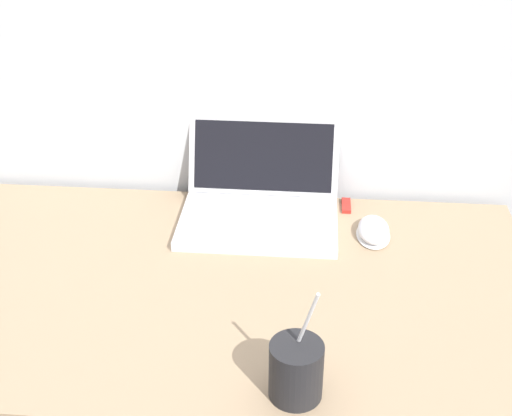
% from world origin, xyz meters
% --- Properties ---
extents(laptop, '(0.34, 0.31, 0.23)m').
position_xyz_m(laptop, '(0.08, 0.62, 0.78)').
color(laptop, silver).
rests_on(laptop, desk).
extents(drink_cup, '(0.08, 0.08, 0.21)m').
position_xyz_m(drink_cup, '(0.18, 0.08, 0.78)').
color(drink_cup, '#232326').
rests_on(drink_cup, desk).
extents(computer_mouse, '(0.07, 0.12, 0.03)m').
position_xyz_m(computer_mouse, '(0.32, 0.55, 0.74)').
color(computer_mouse, white).
rests_on(computer_mouse, desk).
extents(usb_stick, '(0.02, 0.06, 0.01)m').
position_xyz_m(usb_stick, '(0.27, 0.67, 0.73)').
color(usb_stick, '#B2261E').
rests_on(usb_stick, desk).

